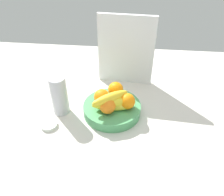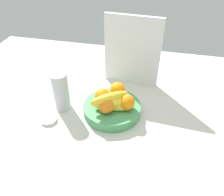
{
  "view_description": "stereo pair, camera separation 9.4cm",
  "coord_description": "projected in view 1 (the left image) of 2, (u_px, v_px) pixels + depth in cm",
  "views": [
    {
      "loc": [
        11.55,
        -75.51,
        70.53
      ],
      "look_at": [
        3.42,
        2.95,
        8.5
      ],
      "focal_mm": 37.06,
      "sensor_mm": 36.0,
      "label": 1
    },
    {
      "loc": [
        20.83,
        -73.98,
        70.53
      ],
      "look_at": [
        3.42,
        2.95,
        8.5
      ],
      "focal_mm": 37.06,
      "sensor_mm": 36.0,
      "label": 2
    }
  ],
  "objects": [
    {
      "name": "jar_lid",
      "position": [
        49.0,
        125.0,
        0.98
      ],
      "size": [
        7.2,
        7.2,
        1.36
      ],
      "primitive_type": "cylinder",
      "color": "white",
      "rests_on": "ground_plane"
    },
    {
      "name": "banana_bunch",
      "position": [
        112.0,
        103.0,
        0.98
      ],
      "size": [
        18.05,
        13.37,
        8.4
      ],
      "color": "yellow",
      "rests_on": "fruit_bowl"
    },
    {
      "name": "ground_plane",
      "position": [
        104.0,
        119.0,
        1.05
      ],
      "size": [
        180.0,
        140.0,
        3.0
      ],
      "primitive_type": "cube",
      "color": "beige"
    },
    {
      "name": "thermos_tumbler",
      "position": [
        59.0,
        95.0,
        1.01
      ],
      "size": [
        7.25,
        7.25,
        18.26
      ],
      "primitive_type": "cylinder",
      "color": "#B8BAC3",
      "rests_on": "ground_plane"
    },
    {
      "name": "orange_back_left",
      "position": [
        127.0,
        101.0,
        0.99
      ],
      "size": [
        7.03,
        7.03,
        7.03
      ],
      "primitive_type": "sphere",
      "color": "orange",
      "rests_on": "fruit_bowl"
    },
    {
      "name": "orange_front_left",
      "position": [
        116.0,
        89.0,
        1.06
      ],
      "size": [
        7.03,
        7.03,
        7.03
      ],
      "primitive_type": "sphere",
      "color": "orange",
      "rests_on": "fruit_bowl"
    },
    {
      "name": "orange_front_right",
      "position": [
        102.0,
        97.0,
        1.02
      ],
      "size": [
        7.03,
        7.03,
        7.03
      ],
      "primitive_type": "sphere",
      "color": "orange",
      "rests_on": "fruit_bowl"
    },
    {
      "name": "orange_center",
      "position": [
        107.0,
        106.0,
        0.97
      ],
      "size": [
        7.03,
        7.03,
        7.03
      ],
      "primitive_type": "sphere",
      "color": "orange",
      "rests_on": "fruit_bowl"
    },
    {
      "name": "cutting_board",
      "position": [
        126.0,
        51.0,
        1.15
      ],
      "size": [
        28.06,
        3.67,
        36.0
      ],
      "primitive_type": "cube",
      "rotation": [
        0.0,
        0.0,
        -0.07
      ],
      "color": "white",
      "rests_on": "ground_plane"
    },
    {
      "name": "fruit_bowl",
      "position": [
        112.0,
        109.0,
        1.04
      ],
      "size": [
        25.73,
        25.73,
        4.5
      ],
      "primitive_type": "cylinder",
      "color": "#4B9E60",
      "rests_on": "ground_plane"
    }
  ]
}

